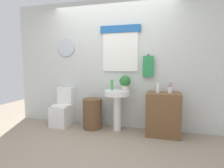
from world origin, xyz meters
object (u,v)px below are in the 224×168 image
Objects in this scene: pedestal_sink at (117,101)px; toothbrush_cup at (170,90)px; potted_plant at (125,82)px; wooden_cabinet at (163,114)px; soap_bottle at (112,85)px; laundry_hamper at (92,114)px; lotion_bottle at (158,88)px; toilet at (63,111)px.

toothbrush_cup is at bearing 1.18° from pedestal_sink.
wooden_cabinet is at bearing -4.74° from potted_plant.
soap_bottle is at bearing 157.38° from pedestal_sink.
lotion_bottle is (1.28, -0.04, 0.57)m from laundry_hamper.
toilet reaches higher than laundry_hamper.
laundry_hamper is at bearing -2.98° from toilet.
potted_plant is 0.84m from toothbrush_cup.
soap_bottle is (-0.98, 0.05, 0.50)m from wooden_cabinet.
soap_bottle is at bearing 0.77° from toilet.
toothbrush_cup is (0.97, 0.02, 0.24)m from pedestal_sink.
toilet is at bearing -178.95° from potted_plant.
soap_bottle is (-0.12, 0.05, 0.30)m from pedestal_sink.
toilet is 4.19× the size of soap_bottle.
pedestal_sink is at bearing -0.00° from laundry_hamper.
wooden_cabinet is 2.70× the size of potted_plant.
lotion_bottle is at bearing -164.04° from toothbrush_cup.
toothbrush_cup is at bearing 15.96° from lotion_bottle.
pedestal_sink is 4.09× the size of soap_bottle.
pedestal_sink is 4.55× the size of lotion_bottle.
laundry_hamper is at bearing 178.20° from lotion_bottle.
soap_bottle reaches higher than lotion_bottle.
soap_bottle is 1.09m from toothbrush_cup.
lotion_bottle is (0.88, -0.09, -0.02)m from soap_bottle.
wooden_cabinet is 1.11m from soap_bottle.
wooden_cabinet is 4.02× the size of soap_bottle.
toilet reaches higher than pedestal_sink.
laundry_hamper is 0.59m from pedestal_sink.
lotion_bottle reaches higher than toilet.
toothbrush_cup reaches higher than toilet.
toothbrush_cup reaches higher than wooden_cabinet.
pedestal_sink is 1.02× the size of wooden_cabinet.
laundry_hamper is at bearing -172.81° from soap_bottle.
lotion_bottle is (0.76, -0.04, 0.28)m from pedestal_sink.
toothbrush_cup is (2.17, -0.02, 0.53)m from toilet.
toilet is 1.22m from soap_bottle.
lotion_bottle reaches higher than pedestal_sink.
potted_plant is at bearing 177.24° from toothbrush_cup.
lotion_bottle is (0.62, -0.10, -0.09)m from potted_plant.
toilet is 2.23m from toothbrush_cup.
pedestal_sink is 2.74× the size of potted_plant.
wooden_cabinet is at bearing -169.21° from toothbrush_cup.
lotion_bottle reaches higher than laundry_hamper.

